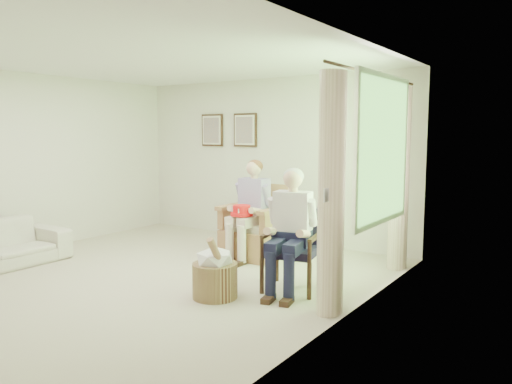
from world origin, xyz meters
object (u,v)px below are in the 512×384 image
(wood_armchair, at_px, (296,245))
(red_hat, at_px, (242,211))
(person_wicker, at_px, (250,203))
(hatbox, at_px, (215,272))
(wicker_armchair, at_px, (256,234))
(person_dark, at_px, (289,222))

(wood_armchair, xyz_separation_m, red_hat, (-1.18, 0.61, 0.20))
(person_wicker, bearing_deg, hatbox, -67.70)
(red_hat, xyz_separation_m, hatbox, (0.65, -1.38, -0.42))
(person_wicker, height_order, hatbox, person_wicker)
(wicker_armchair, relative_size, red_hat, 3.33)
(red_hat, bearing_deg, person_dark, -32.57)
(hatbox, bearing_deg, person_wicker, 112.22)
(red_hat, bearing_deg, wicker_armchair, 89.94)
(wicker_armchair, distance_m, hatbox, 1.84)
(person_wicker, bearing_deg, wood_armchair, -34.44)
(wood_armchair, relative_size, person_dark, 0.67)
(person_dark, bearing_deg, wicker_armchair, 124.43)
(red_hat, distance_m, hatbox, 1.58)
(person_dark, distance_m, hatbox, 0.96)
(person_wicker, distance_m, person_dark, 1.53)
(wicker_armchair, distance_m, red_hat, 0.50)
(person_wicker, height_order, person_dark, person_wicker)
(person_dark, height_order, red_hat, person_dark)
(person_dark, bearing_deg, hatbox, -143.43)
(wicker_armchair, xyz_separation_m, person_wicker, (-0.00, -0.13, 0.46))
(wicker_armchair, xyz_separation_m, red_hat, (-0.00, -0.34, 0.37))
(person_wicker, xyz_separation_m, person_dark, (1.18, -0.96, -0.01))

